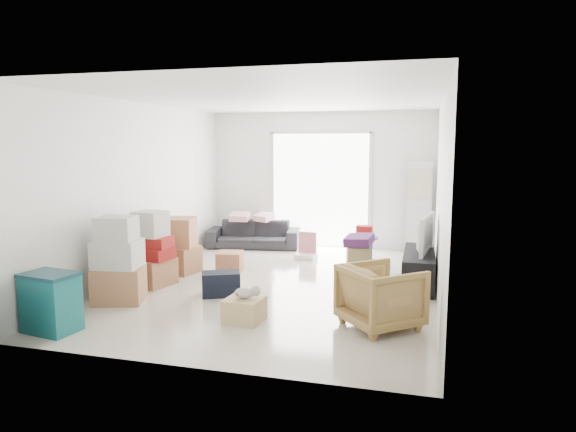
% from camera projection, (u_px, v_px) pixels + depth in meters
% --- Properties ---
extents(room_shell, '(4.98, 6.48, 3.18)m').
position_uv_depth(room_shell, '(279.00, 194.00, 7.45)').
color(room_shell, beige).
rests_on(room_shell, ground).
extents(sliding_door, '(2.10, 0.04, 2.33)m').
position_uv_depth(sliding_door, '(320.00, 185.00, 10.32)').
color(sliding_door, white).
rests_on(sliding_door, room_shell).
extents(ac_tower, '(0.45, 0.30, 1.75)m').
position_uv_depth(ac_tower, '(419.00, 208.00, 9.55)').
color(ac_tower, silver).
rests_on(ac_tower, room_shell).
extents(tv_console, '(0.44, 1.48, 0.49)m').
position_uv_depth(tv_console, '(419.00, 268.00, 7.56)').
color(tv_console, black).
rests_on(tv_console, room_shell).
extents(television, '(0.70, 1.03, 0.13)m').
position_uv_depth(television, '(420.00, 248.00, 7.52)').
color(television, black).
rests_on(television, tv_console).
extents(sofa, '(1.88, 0.80, 0.71)m').
position_uv_depth(sofa, '(254.00, 230.00, 10.30)').
color(sofa, '#222327').
rests_on(sofa, room_shell).
extents(pillow_left, '(0.44, 0.36, 0.13)m').
position_uv_depth(pillow_left, '(240.00, 209.00, 10.27)').
color(pillow_left, '#E4A6AD').
rests_on(pillow_left, sofa).
extents(pillow_right, '(0.45, 0.42, 0.12)m').
position_uv_depth(pillow_right, '(264.00, 209.00, 10.24)').
color(pillow_right, '#E4A6AD').
rests_on(pillow_right, sofa).
extents(armchair, '(1.05, 1.05, 0.79)m').
position_uv_depth(armchair, '(381.00, 293.00, 5.78)').
color(armchair, '#A77C4A').
rests_on(armchair, room_shell).
extents(storage_bins, '(0.63, 0.49, 0.67)m').
position_uv_depth(storage_bins, '(51.00, 302.00, 5.65)').
color(storage_bins, '#10585C').
rests_on(storage_bins, room_shell).
extents(box_stack_a, '(0.75, 0.68, 1.14)m').
position_uv_depth(box_stack_a, '(118.00, 264.00, 6.70)').
color(box_stack_a, '#A4704A').
rests_on(box_stack_a, room_shell).
extents(box_stack_b, '(0.66, 0.66, 1.10)m').
position_uv_depth(box_stack_b, '(152.00, 253.00, 7.52)').
color(box_stack_b, '#A4704A').
rests_on(box_stack_b, room_shell).
extents(box_stack_c, '(0.68, 0.60, 0.89)m').
position_uv_depth(box_stack_c, '(178.00, 246.00, 8.27)').
color(box_stack_c, '#A4704A').
rests_on(box_stack_c, room_shell).
extents(loose_box, '(0.45, 0.45, 0.33)m').
position_uv_depth(loose_box, '(230.00, 262.00, 8.34)').
color(loose_box, '#A4704A').
rests_on(loose_box, room_shell).
extents(duffel_bag, '(0.59, 0.49, 0.33)m').
position_uv_depth(duffel_bag, '(221.00, 284.00, 7.03)').
color(duffel_bag, black).
rests_on(duffel_bag, room_shell).
extents(ottoman, '(0.47, 0.47, 0.39)m').
position_uv_depth(ottoman, '(359.00, 258.00, 8.49)').
color(ottoman, olive).
rests_on(ottoman, room_shell).
extents(blanket, '(0.48, 0.48, 0.14)m').
position_uv_depth(blanket, '(359.00, 242.00, 8.46)').
color(blanket, '#4C2050').
rests_on(blanket, ottoman).
extents(kids_table, '(0.49, 0.49, 0.62)m').
position_uv_depth(kids_table, '(364.00, 235.00, 9.19)').
color(kids_table, '#1B40B2').
rests_on(kids_table, room_shell).
extents(toy_walker, '(0.39, 0.35, 0.48)m').
position_uv_depth(toy_walker, '(307.00, 251.00, 9.33)').
color(toy_walker, silver).
rests_on(toy_walker, room_shell).
extents(wood_crate, '(0.45, 0.45, 0.28)m').
position_uv_depth(wood_crate, '(244.00, 310.00, 6.00)').
color(wood_crate, '#D9B37D').
rests_on(wood_crate, room_shell).
extents(plush_bunny, '(0.31, 0.17, 0.16)m').
position_uv_depth(plush_bunny, '(247.00, 292.00, 5.97)').
color(plush_bunny, '#B2ADA8').
rests_on(plush_bunny, wood_crate).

